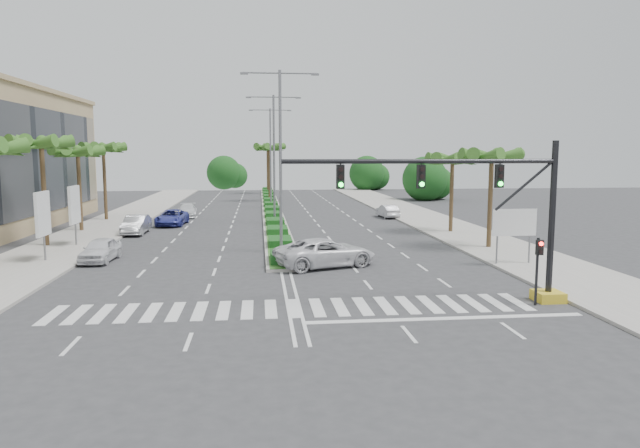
{
  "coord_description": "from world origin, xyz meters",
  "views": [
    {
      "loc": [
        -1.43,
        -23.89,
        6.65
      ],
      "look_at": [
        1.69,
        5.23,
        3.0
      ],
      "focal_mm": 32.0,
      "sensor_mm": 36.0,
      "label": 1
    }
  ],
  "objects_px": {
    "car_parked_d": "(187,211)",
    "car_parked_c": "(172,218)",
    "car_parked_a": "(101,250)",
    "car_parked_b": "(136,225)",
    "car_right": "(388,211)",
    "car_crossing": "(325,253)"
  },
  "relations": [
    {
      "from": "car_parked_c",
      "to": "car_right",
      "type": "relative_size",
      "value": 1.28
    },
    {
      "from": "car_parked_d",
      "to": "car_right",
      "type": "bearing_deg",
      "value": -11.7
    },
    {
      "from": "car_parked_a",
      "to": "car_right",
      "type": "xyz_separation_m",
      "value": [
        23.02,
        21.8,
        -0.06
      ]
    },
    {
      "from": "car_parked_a",
      "to": "car_parked_b",
      "type": "height_order",
      "value": "car_parked_b"
    },
    {
      "from": "car_parked_a",
      "to": "car_parked_b",
      "type": "xyz_separation_m",
      "value": [
        -0.36,
        12.1,
        0.05
      ]
    },
    {
      "from": "car_parked_d",
      "to": "car_parked_c",
      "type": "bearing_deg",
      "value": -98.48
    },
    {
      "from": "car_parked_c",
      "to": "car_right",
      "type": "xyz_separation_m",
      "value": [
        21.3,
        4.12,
        -0.05
      ]
    },
    {
      "from": "car_parked_a",
      "to": "car_parked_d",
      "type": "height_order",
      "value": "car_parked_a"
    },
    {
      "from": "car_parked_a",
      "to": "car_crossing",
      "type": "bearing_deg",
      "value": -9.42
    },
    {
      "from": "car_parked_d",
      "to": "car_right",
      "type": "height_order",
      "value": "car_parked_d"
    },
    {
      "from": "car_parked_c",
      "to": "car_parked_b",
      "type": "bearing_deg",
      "value": -107.15
    },
    {
      "from": "car_crossing",
      "to": "car_right",
      "type": "height_order",
      "value": "car_crossing"
    },
    {
      "from": "car_parked_b",
      "to": "car_right",
      "type": "height_order",
      "value": "car_parked_b"
    },
    {
      "from": "car_parked_a",
      "to": "car_crossing",
      "type": "relative_size",
      "value": 0.71
    },
    {
      "from": "car_parked_b",
      "to": "car_parked_c",
      "type": "bearing_deg",
      "value": 70.14
    },
    {
      "from": "car_parked_d",
      "to": "car_right",
      "type": "relative_size",
      "value": 1.14
    },
    {
      "from": "car_parked_b",
      "to": "car_right",
      "type": "relative_size",
      "value": 1.17
    },
    {
      "from": "car_parked_b",
      "to": "car_parked_d",
      "type": "distance_m",
      "value": 12.8
    },
    {
      "from": "car_parked_a",
      "to": "car_parked_d",
      "type": "bearing_deg",
      "value": 88.09
    },
    {
      "from": "car_parked_b",
      "to": "car_parked_d",
      "type": "bearing_deg",
      "value": 78.74
    },
    {
      "from": "car_crossing",
      "to": "car_parked_a",
      "type": "bearing_deg",
      "value": 57.68
    },
    {
      "from": "car_parked_a",
      "to": "car_parked_c",
      "type": "distance_m",
      "value": 17.76
    }
  ]
}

